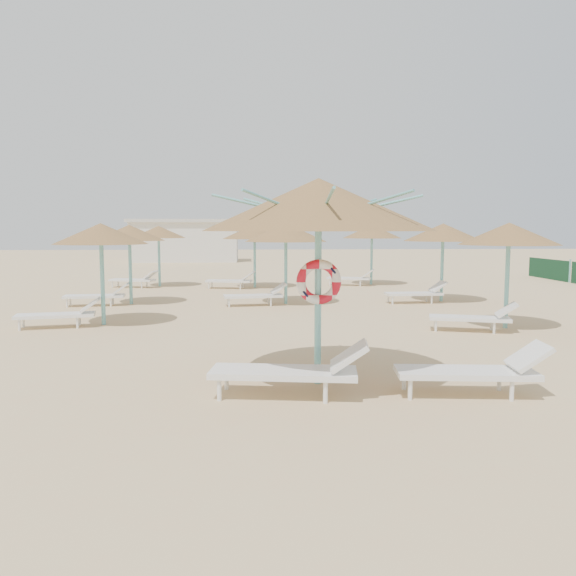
{
  "coord_description": "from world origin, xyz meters",
  "views": [
    {
      "loc": [
        -0.92,
        -9.2,
        2.5
      ],
      "look_at": [
        -0.17,
        2.15,
        1.3
      ],
      "focal_mm": 35.0,
      "sensor_mm": 36.0,
      "label": 1
    }
  ],
  "objects": [
    {
      "name": "service_hut",
      "position": [
        -6.0,
        35.0,
        1.64
      ],
      "size": [
        8.4,
        4.4,
        3.25
      ],
      "color": "silver",
      "rests_on": "ground"
    },
    {
      "name": "ground",
      "position": [
        0.0,
        0.0,
        0.0
      ],
      "size": [
        120.0,
        120.0,
        0.0
      ],
      "primitive_type": "plane",
      "color": "tan",
      "rests_on": "ground"
    },
    {
      "name": "main_palapa",
      "position": [
        0.15,
        -0.33,
        2.87
      ],
      "size": [
        3.68,
        3.68,
        3.29
      ],
      "color": "#6FBFC2",
      "rests_on": "ground"
    },
    {
      "name": "palapa_field",
      "position": [
        0.5,
        10.83,
        2.32
      ],
      "size": [
        14.02,
        13.88,
        2.7
      ],
      "color": "#6FBFC2",
      "rests_on": "ground"
    },
    {
      "name": "lounger_main_a",
      "position": [
        -0.29,
        -1.05,
        0.41
      ],
      "size": [
        2.41,
        1.02,
        0.85
      ],
      "rotation": [
        0.0,
        0.0,
        -0.14
      ],
      "color": "white",
      "rests_on": "ground"
    },
    {
      "name": "lounger_main_b",
      "position": [
        2.44,
        -1.16,
        0.39
      ],
      "size": [
        2.28,
        0.89,
        0.81
      ],
      "rotation": [
        0.0,
        0.0,
        -0.11
      ],
      "color": "white",
      "rests_on": "ground"
    }
  ]
}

